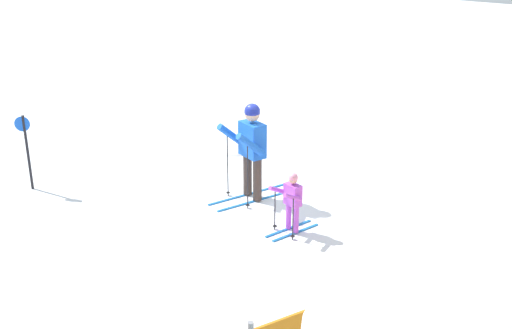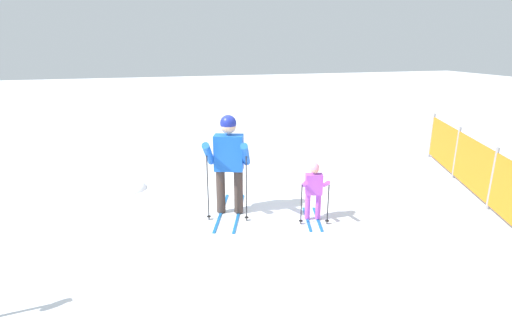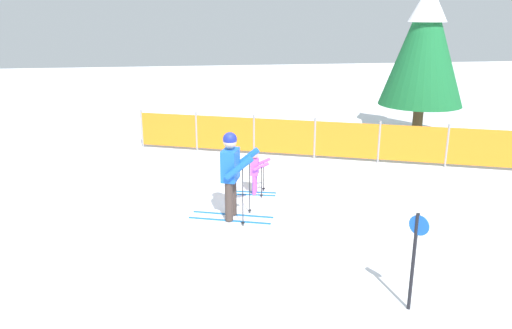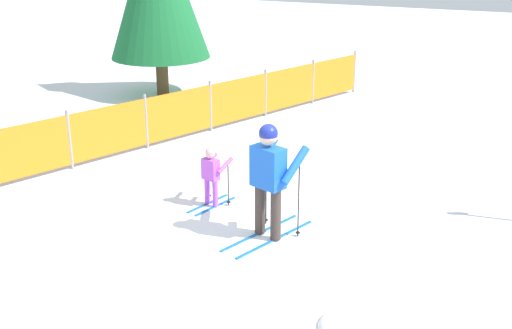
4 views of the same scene
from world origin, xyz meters
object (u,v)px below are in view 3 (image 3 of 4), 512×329
object	(u,v)px
skier_child	(256,169)
safety_fence	(346,140)
skier_adult	(232,168)
trail_marker	(415,251)
conifer_far	(425,42)

from	to	relation	value
skier_child	safety_fence	distance (m)	3.67
skier_adult	trail_marker	size ratio (longest dim) A/B	1.23
skier_adult	trail_marker	distance (m)	4.14
conifer_far	safety_fence	bearing A→B (deg)	-142.81
skier_adult	skier_child	size ratio (longest dim) A/B	1.73
skier_adult	skier_child	world-z (taller)	skier_adult
trail_marker	safety_fence	bearing A→B (deg)	78.88
conifer_far	trail_marker	bearing A→B (deg)	-115.88
safety_fence	trail_marker	xyz separation A→B (m)	(-1.41, -7.16, 0.30)
trail_marker	conifer_far	bearing A→B (deg)	64.12
skier_child	trail_marker	world-z (taller)	trail_marker
safety_fence	trail_marker	distance (m)	7.30
skier_child	safety_fence	size ratio (longest dim) A/B	0.09
skier_adult	conifer_far	bearing A→B (deg)	61.07
skier_adult	safety_fence	world-z (taller)	skier_adult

